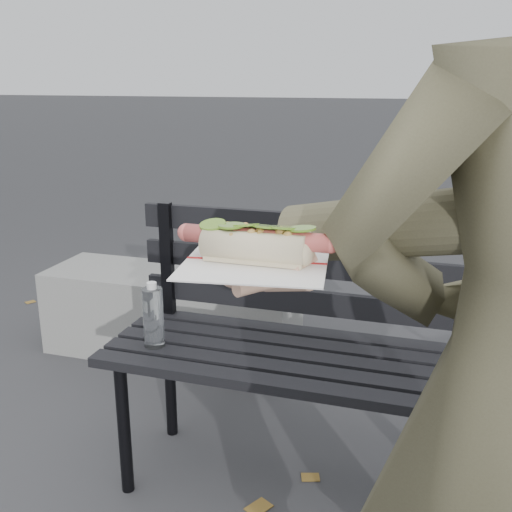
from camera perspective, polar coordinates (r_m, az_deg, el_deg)
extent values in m
cylinder|color=black|center=(2.00, -12.45, -15.78)|extent=(0.04, 0.04, 0.45)
cylinder|color=black|center=(2.26, -8.18, -11.53)|extent=(0.04, 0.04, 0.45)
cube|color=black|center=(1.67, 7.80, -12.93)|extent=(1.50, 0.07, 0.03)
cube|color=black|center=(1.75, 8.31, -11.52)|extent=(1.50, 0.07, 0.03)
cube|color=black|center=(1.83, 8.77, -10.23)|extent=(1.50, 0.07, 0.03)
cube|color=black|center=(1.91, 9.18, -9.05)|extent=(1.50, 0.07, 0.03)
cube|color=black|center=(1.99, 9.56, -7.97)|extent=(1.50, 0.07, 0.03)
cube|color=black|center=(2.11, -8.44, -0.55)|extent=(0.04, 0.03, 0.42)
cube|color=black|center=(1.98, 9.83, -4.85)|extent=(1.50, 0.02, 0.08)
cube|color=black|center=(1.94, 10.02, -1.26)|extent=(1.50, 0.02, 0.08)
cube|color=black|center=(1.90, 10.21, 2.47)|extent=(1.50, 0.02, 0.08)
cylinder|color=white|center=(1.88, -9.75, -5.81)|extent=(0.06, 0.06, 0.19)
cylinder|color=white|center=(1.85, -9.91, -2.79)|extent=(0.03, 0.03, 0.02)
cube|color=slate|center=(2.91, -8.02, -5.46)|extent=(1.20, 0.40, 0.40)
cylinder|color=#494631|center=(0.84, 18.23, 3.15)|extent=(0.51, 0.23, 0.19)
cylinder|color=#D8A384|center=(0.80, 2.93, -1.41)|extent=(0.09, 0.08, 0.07)
ellipsoid|color=#D8A384|center=(0.81, 0.00, -1.70)|extent=(0.10, 0.12, 0.03)
cylinder|color=#D8A384|center=(0.80, -4.42, -1.84)|extent=(0.06, 0.02, 0.02)
cylinder|color=#D8A384|center=(0.82, -3.91, -1.42)|extent=(0.06, 0.02, 0.02)
cylinder|color=#D8A384|center=(0.83, -3.41, -1.01)|extent=(0.06, 0.02, 0.02)
cylinder|color=#D8A384|center=(0.85, -2.94, -0.62)|extent=(0.06, 0.02, 0.02)
cylinder|color=#D8A384|center=(0.75, -0.51, -2.88)|extent=(0.04, 0.05, 0.02)
cube|color=white|center=(0.80, 0.00, -0.55)|extent=(0.21, 0.21, 0.00)
cube|color=#B21E1E|center=(0.80, 0.00, -0.44)|extent=(0.19, 0.03, 0.00)
cylinder|color=#D55852|center=(0.79, 0.00, 1.73)|extent=(0.20, 0.02, 0.02)
sphere|color=#D55852|center=(0.83, -6.64, 2.24)|extent=(0.03, 0.02, 0.02)
sphere|color=#D55852|center=(0.77, 7.12, 1.15)|extent=(0.03, 0.02, 0.02)
sphere|color=#9E6B2D|center=(0.77, 3.02, 1.96)|extent=(0.01, 0.01, 0.01)
sphere|color=#9E6B2D|center=(0.79, 3.62, 2.37)|extent=(0.01, 0.01, 0.01)
sphere|color=#9E6B2D|center=(0.78, 0.40, 2.29)|extent=(0.01, 0.01, 0.01)
sphere|color=#9E6B2D|center=(0.78, 3.76, 1.70)|extent=(0.01, 0.01, 0.01)
sphere|color=#9E6B2D|center=(0.77, 0.26, 1.99)|extent=(0.01, 0.01, 0.01)
sphere|color=#9E6B2D|center=(0.77, 1.77, 1.45)|extent=(0.01, 0.01, 0.01)
sphere|color=#9E6B2D|center=(0.81, -3.57, 2.23)|extent=(0.01, 0.01, 0.01)
sphere|color=#9E6B2D|center=(0.79, -0.44, 2.00)|extent=(0.01, 0.01, 0.01)
sphere|color=#9E6B2D|center=(0.82, -2.65, 2.68)|extent=(0.01, 0.01, 0.01)
sphere|color=#9E6B2D|center=(0.81, 0.85, 2.22)|extent=(0.01, 0.01, 0.01)
sphere|color=#9E6B2D|center=(0.80, 3.42, 2.47)|extent=(0.01, 0.01, 0.01)
sphere|color=#9E6B2D|center=(0.77, 3.26, 2.16)|extent=(0.01, 0.01, 0.01)
sphere|color=#9E6B2D|center=(0.78, -2.36, 1.92)|extent=(0.01, 0.01, 0.01)
sphere|color=#9E6B2D|center=(0.81, -1.02, 2.82)|extent=(0.01, 0.01, 0.01)
sphere|color=#9E6B2D|center=(0.81, 1.95, 2.54)|extent=(0.01, 0.01, 0.01)
sphere|color=#9E6B2D|center=(0.82, -1.17, 2.58)|extent=(0.01, 0.01, 0.01)
sphere|color=#9E6B2D|center=(0.78, 3.64, 2.35)|extent=(0.01, 0.01, 0.01)
sphere|color=#9E6B2D|center=(0.79, 0.40, 2.31)|extent=(0.01, 0.01, 0.01)
sphere|color=#9E6B2D|center=(0.80, 4.03, 1.98)|extent=(0.01, 0.01, 0.01)
sphere|color=#9E6B2D|center=(0.76, 2.33, 1.58)|extent=(0.01, 0.01, 0.01)
sphere|color=#9E6B2D|center=(0.81, -2.06, 2.34)|extent=(0.01, 0.01, 0.01)
sphere|color=#9E6B2D|center=(0.82, -2.84, 2.85)|extent=(0.01, 0.01, 0.01)
sphere|color=#9E6B2D|center=(0.78, 2.36, 2.33)|extent=(0.01, 0.01, 0.01)
sphere|color=#9E6B2D|center=(0.80, 2.92, 2.31)|extent=(0.01, 0.01, 0.01)
sphere|color=#9E6B2D|center=(0.78, 4.15, 1.83)|extent=(0.01, 0.01, 0.01)
sphere|color=#9E6B2D|center=(0.78, -0.43, 2.11)|extent=(0.01, 0.01, 0.01)
sphere|color=#9E6B2D|center=(0.82, -2.70, 2.85)|extent=(0.01, 0.01, 0.01)
sphere|color=#9E6B2D|center=(0.79, -0.48, 2.24)|extent=(0.01, 0.01, 0.01)
sphere|color=#9E6B2D|center=(0.80, -2.72, 2.72)|extent=(0.01, 0.01, 0.01)
sphere|color=#9E6B2D|center=(0.78, 1.58, 1.60)|extent=(0.01, 0.01, 0.01)
cylinder|color=olive|center=(0.81, -4.16, 3.01)|extent=(0.04, 0.04, 0.01)
cylinder|color=olive|center=(0.80, -2.35, 2.91)|extent=(0.04, 0.04, 0.00)
cylinder|color=olive|center=(0.80, -0.97, 2.95)|extent=(0.04, 0.04, 0.01)
cylinder|color=olive|center=(0.79, 0.95, 2.82)|extent=(0.04, 0.04, 0.01)
cylinder|color=olive|center=(0.78, 2.57, 2.72)|extent=(0.04, 0.04, 0.01)
cylinder|color=olive|center=(0.78, 4.44, 2.62)|extent=(0.04, 0.04, 0.01)
cube|color=brown|center=(3.69, -9.97, -3.98)|extent=(0.05, 0.03, 0.00)
cube|color=brown|center=(3.00, 15.75, -9.38)|extent=(0.09, 0.07, 0.00)
cube|color=brown|center=(2.14, 5.21, -20.24)|extent=(0.07, 0.06, 0.00)
cube|color=brown|center=(3.82, -20.69, -4.11)|extent=(0.06, 0.07, 0.00)
cube|color=brown|center=(2.02, 0.26, -22.82)|extent=(0.09, 0.10, 0.00)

